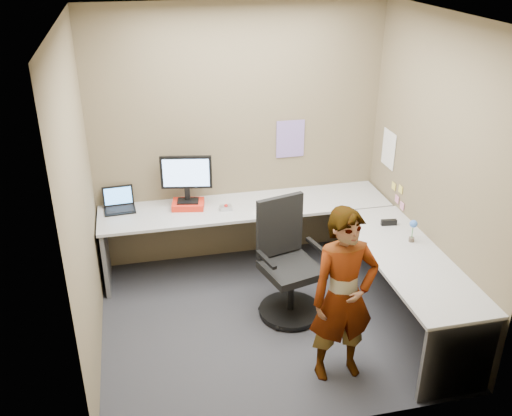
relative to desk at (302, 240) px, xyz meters
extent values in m
plane|color=#27272C|center=(-0.44, -0.39, -0.59)|extent=(3.00, 3.00, 0.00)
plane|color=brown|center=(-0.44, 0.91, 0.76)|extent=(3.00, 0.00, 3.00)
plane|color=brown|center=(1.06, -0.39, 0.76)|extent=(0.00, 2.70, 2.70)
plane|color=brown|center=(-1.94, -0.39, 0.76)|extent=(0.00, 2.70, 2.70)
plane|color=white|center=(-0.44, -0.39, 2.11)|extent=(3.00, 3.00, 0.00)
cube|color=#ACACAC|center=(-0.44, 0.59, 0.13)|extent=(2.96, 0.65, 0.03)
cube|color=#ACACAC|center=(0.74, -0.71, 0.13)|extent=(0.65, 1.91, 0.03)
cube|color=#59595B|center=(-1.88, 0.59, -0.24)|extent=(0.04, 0.60, 0.70)
cube|color=#59595B|center=(1.00, 0.59, -0.24)|extent=(0.04, 0.60, 0.70)
cube|color=#59595B|center=(0.74, -1.63, -0.24)|extent=(0.60, 0.04, 0.70)
cube|color=red|center=(-1.01, 0.67, 0.17)|extent=(0.36, 0.29, 0.06)
cube|color=black|center=(-1.01, 0.67, 0.21)|extent=(0.24, 0.18, 0.02)
cube|color=black|center=(-1.01, 0.69, 0.28)|extent=(0.06, 0.05, 0.13)
cube|color=black|center=(-1.01, 0.69, 0.52)|extent=(0.51, 0.13, 0.34)
cube|color=#8EB8F6|center=(-1.02, 0.67, 0.52)|extent=(0.45, 0.09, 0.29)
cube|color=black|center=(-1.69, 0.74, 0.15)|extent=(0.32, 0.24, 0.02)
cube|color=black|center=(-1.70, 0.85, 0.26)|extent=(0.31, 0.08, 0.20)
cube|color=#448CDA|center=(-1.70, 0.85, 0.26)|extent=(0.27, 0.06, 0.16)
cube|color=#B7B7BC|center=(-0.65, 0.53, 0.16)|extent=(0.12, 0.08, 0.04)
sphere|color=red|center=(-0.65, 0.52, 0.19)|extent=(0.04, 0.04, 0.04)
cone|color=white|center=(-0.36, 0.40, 0.17)|extent=(0.10, 0.10, 0.06)
cube|color=black|center=(0.81, -0.13, 0.17)|extent=(0.15, 0.06, 0.05)
cylinder|color=brown|center=(0.88, -0.48, 0.16)|extent=(0.05, 0.05, 0.04)
cylinder|color=#338C3F|center=(0.88, -0.48, 0.25)|extent=(0.01, 0.01, 0.14)
sphere|color=#3D71D7|center=(0.88, -0.48, 0.32)|extent=(0.07, 0.07, 0.07)
cube|color=#846BB7|center=(0.11, 0.90, 0.71)|extent=(0.30, 0.01, 0.40)
cube|color=white|center=(1.05, 0.51, 0.66)|extent=(0.01, 0.28, 0.38)
cube|color=#F2E059|center=(1.05, 0.16, 0.36)|extent=(0.01, 0.07, 0.07)
cube|color=pink|center=(1.05, 0.21, 0.23)|extent=(0.01, 0.07, 0.07)
cube|color=pink|center=(1.05, 0.09, 0.21)|extent=(0.01, 0.07, 0.07)
cube|color=#F2E059|center=(1.05, 0.31, 0.33)|extent=(0.01, 0.07, 0.07)
cylinder|color=black|center=(-0.20, -0.34, -0.55)|extent=(0.59, 0.59, 0.04)
cylinder|color=black|center=(-0.20, -0.34, -0.32)|extent=(0.06, 0.06, 0.42)
cube|color=black|center=(-0.20, -0.34, -0.10)|extent=(0.59, 0.59, 0.07)
cube|color=black|center=(-0.26, -0.12, 0.25)|extent=(0.46, 0.17, 0.58)
cube|color=black|center=(-0.46, -0.41, 0.08)|extent=(0.12, 0.31, 0.03)
cube|color=black|center=(0.05, -0.27, 0.08)|extent=(0.12, 0.31, 0.03)
imported|color=#999399|center=(-0.03, -1.17, 0.15)|extent=(0.55, 0.37, 1.47)
camera|label=1|loc=(-1.48, -4.57, 2.67)|focal=40.00mm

